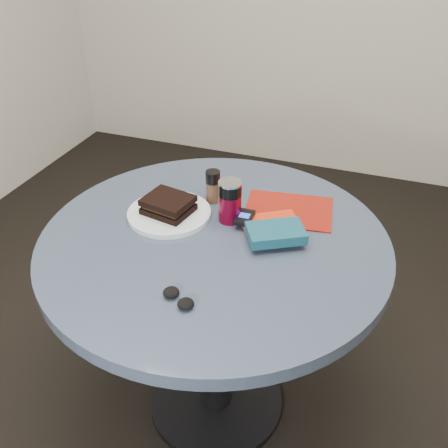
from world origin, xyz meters
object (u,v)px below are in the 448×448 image
(pepper_grinder, at_px, (213,186))
(novel, at_px, (276,233))
(table, at_px, (215,280))
(soda_can, at_px, (230,201))
(sandwich, at_px, (168,205))
(headphones, at_px, (178,298))
(red_book, at_px, (271,224))
(mp3_player, at_px, (245,217))
(plate, at_px, (169,214))
(magazine, at_px, (289,210))

(pepper_grinder, xyz_separation_m, novel, (0.24, -0.15, -0.02))
(table, xyz_separation_m, soda_can, (0.01, 0.10, 0.23))
(sandwich, distance_m, headphones, 0.38)
(red_book, relative_size, headphones, 1.59)
(red_book, height_order, novel, novel)
(table, bearing_deg, novel, 9.67)
(mp3_player, bearing_deg, soda_can, 169.17)
(sandwich, relative_size, soda_can, 1.19)
(plate, bearing_deg, pepper_grinder, 53.52)
(plate, xyz_separation_m, magazine, (0.33, 0.15, -0.01))
(table, height_order, mp3_player, mp3_player)
(novel, bearing_deg, magazine, 61.93)
(pepper_grinder, distance_m, mp3_player, 0.17)
(mp3_player, bearing_deg, plate, -172.10)
(magazine, height_order, novel, novel)
(novel, height_order, headphones, novel)
(pepper_grinder, relative_size, headphones, 1.01)
(magazine, xyz_separation_m, red_book, (-0.03, -0.11, 0.01))
(table, height_order, sandwich, sandwich)
(sandwich, distance_m, mp3_player, 0.23)
(novel, height_order, mp3_player, novel)
(plate, xyz_separation_m, red_book, (0.31, 0.04, 0.00))
(plate, relative_size, magazine, 0.96)
(sandwich, height_order, mp3_player, sandwich)
(sandwich, bearing_deg, pepper_grinder, 53.68)
(magazine, bearing_deg, red_book, -112.78)
(plate, relative_size, red_book, 1.53)
(table, xyz_separation_m, plate, (-0.17, 0.06, 0.17))
(table, xyz_separation_m, pepper_grinder, (-0.07, 0.18, 0.22))
(table, height_order, headphones, headphones)
(table, bearing_deg, pepper_grinder, 111.62)
(table, xyz_separation_m, mp3_player, (0.06, 0.09, 0.19))
(mp3_player, bearing_deg, sandwich, -171.78)
(sandwich, relative_size, red_book, 0.94)
(magazine, relative_size, red_book, 1.60)
(plate, xyz_separation_m, sandwich, (-0.00, -0.00, 0.03))
(sandwich, xyz_separation_m, headphones, (0.18, -0.34, -0.03))
(table, relative_size, soda_can, 7.71)
(plate, bearing_deg, mp3_player, 7.90)
(table, relative_size, pepper_grinder, 9.54)
(magazine, bearing_deg, table, -137.16)
(novel, relative_size, headphones, 1.50)
(table, relative_size, novel, 6.40)
(red_book, bearing_deg, pepper_grinder, 125.81)
(pepper_grinder, bearing_deg, table, -68.38)
(headphones, bearing_deg, pepper_grinder, 100.68)
(soda_can, relative_size, headphones, 1.25)
(soda_can, bearing_deg, pepper_grinder, 134.98)
(sandwich, relative_size, pepper_grinder, 1.48)
(table, bearing_deg, plate, 161.47)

